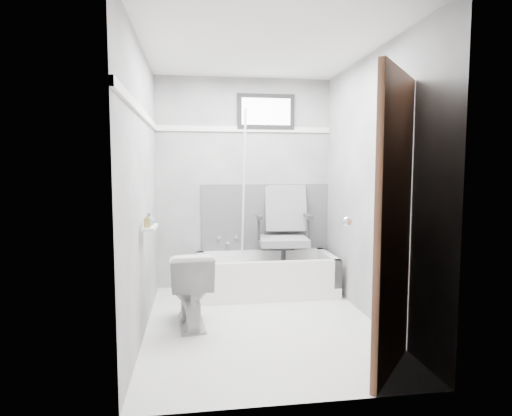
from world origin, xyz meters
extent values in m
plane|color=white|center=(0.00, 0.00, 0.00)|extent=(2.60, 2.60, 0.00)
plane|color=silver|center=(0.00, 0.00, 2.40)|extent=(2.60, 2.60, 0.00)
cube|color=slate|center=(0.00, 1.30, 1.20)|extent=(2.00, 0.02, 2.40)
cube|color=slate|center=(0.00, -1.30, 1.20)|extent=(2.00, 0.02, 2.40)
cube|color=slate|center=(-1.00, 0.00, 1.20)|extent=(0.02, 2.60, 2.40)
cube|color=slate|center=(1.00, 0.00, 1.20)|extent=(0.02, 2.60, 2.40)
imported|color=silver|center=(-0.62, 0.09, 0.33)|extent=(0.43, 0.70, 0.65)
cube|color=#4C4C4F|center=(0.25, 1.29, 0.80)|extent=(1.50, 0.02, 0.78)
cube|color=white|center=(0.00, 1.29, 1.82)|extent=(2.00, 0.02, 0.06)
cube|color=white|center=(-0.99, 0.00, 1.82)|extent=(0.02, 2.60, 0.06)
cylinder|color=silver|center=(-0.04, 1.06, 1.05)|extent=(0.02, 0.46, 1.91)
cube|color=white|center=(-0.93, -0.14, 0.90)|extent=(0.10, 0.32, 0.02)
imported|color=#97854B|center=(-0.94, -0.22, 0.97)|extent=(0.05, 0.05, 0.11)
imported|color=slate|center=(-0.94, -0.08, 0.96)|extent=(0.11, 0.11, 0.10)
camera|label=1|loc=(-0.58, -3.62, 1.37)|focal=30.00mm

